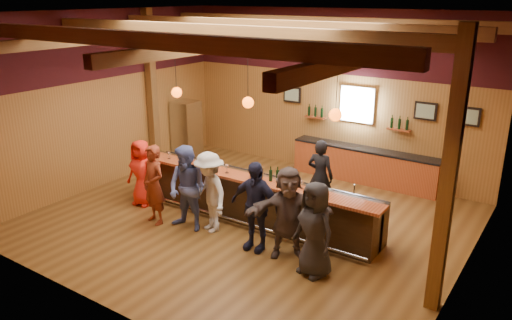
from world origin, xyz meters
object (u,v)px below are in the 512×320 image
(customer_denim, at_px, (187,189))
(ice_bucket, at_px, (258,172))
(customer_white, at_px, (210,192))
(bottle_a, at_px, (278,176))
(bartender, at_px, (320,176))
(customer_redvest, at_px, (154,185))
(back_bar_cabinet, at_px, (364,165))
(customer_dark, at_px, (315,229))
(customer_orange, at_px, (142,173))
(stainless_fridge, at_px, (187,130))
(customer_navy, at_px, (255,206))
(customer_brown, at_px, (288,212))
(bar_counter, at_px, (253,197))

(customer_denim, xyz_separation_m, ice_bucket, (1.14, 0.99, 0.30))
(customer_white, distance_m, bottle_a, 1.48)
(bartender, relative_size, ice_bucket, 7.11)
(customer_redvest, distance_m, customer_white, 1.32)
(back_bar_cabinet, bearing_deg, customer_dark, -77.82)
(customer_orange, height_order, customer_denim, customer_denim)
(stainless_fridge, xyz_separation_m, customer_redvest, (2.44, -3.83, -0.01))
(customer_denim, height_order, customer_navy, customer_denim)
(customer_white, height_order, bottle_a, customer_white)
(customer_navy, xyz_separation_m, bottle_a, (-0.08, 0.97, 0.32))
(back_bar_cabinet, bearing_deg, customer_white, -109.14)
(customer_redvest, distance_m, customer_brown, 3.21)
(bartender, relative_size, bottle_a, 5.38)
(back_bar_cabinet, height_order, ice_bucket, ice_bucket)
(stainless_fridge, xyz_separation_m, customer_dark, (6.36, -3.78, -0.01))
(customer_navy, bearing_deg, bottle_a, 92.33)
(customer_brown, height_order, bartender, customer_brown)
(stainless_fridge, height_order, customer_white, stainless_fridge)
(bottle_a, bearing_deg, bartender, 76.65)
(stainless_fridge, relative_size, customer_navy, 0.98)
(stainless_fridge, xyz_separation_m, customer_denim, (3.27, -3.67, 0.03))
(customer_dark, bearing_deg, customer_redvest, -160.67)
(bartender, height_order, ice_bucket, bartender)
(customer_brown, relative_size, bottle_a, 5.60)
(customer_dark, bearing_deg, customer_white, -168.10)
(stainless_fridge, relative_size, ice_bucket, 7.35)
(customer_orange, bearing_deg, back_bar_cabinet, 47.10)
(customer_denim, relative_size, customer_navy, 1.02)
(customer_orange, height_order, customer_navy, customer_navy)
(customer_dark, height_order, bottle_a, customer_dark)
(back_bar_cabinet, relative_size, customer_dark, 2.25)
(back_bar_cabinet, bearing_deg, customer_navy, -94.29)
(customer_denim, relative_size, bartender, 1.07)
(bar_counter, relative_size, customer_orange, 3.91)
(ice_bucket, bearing_deg, customer_brown, -32.89)
(ice_bucket, bearing_deg, customer_redvest, -149.73)
(customer_white, xyz_separation_m, bottle_a, (1.15, 0.85, 0.35))
(customer_navy, xyz_separation_m, customer_dark, (1.41, -0.19, -0.03))
(customer_brown, height_order, ice_bucket, customer_brown)
(customer_denim, distance_m, customer_navy, 1.68)
(customer_orange, xyz_separation_m, customer_denim, (1.80, -0.40, 0.13))
(back_bar_cabinet, relative_size, customer_denim, 2.14)
(customer_white, distance_m, customer_navy, 1.25)
(customer_redvest, distance_m, ice_bucket, 2.31)
(back_bar_cabinet, height_order, customer_brown, customer_brown)
(back_bar_cabinet, xyz_separation_m, customer_denim, (-2.03, -4.79, 0.46))
(customer_denim, relative_size, customer_dark, 1.05)
(stainless_fridge, bearing_deg, bar_counter, -30.76)
(stainless_fridge, height_order, bottle_a, stainless_fridge)
(customer_redvest, height_order, customer_brown, customer_brown)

